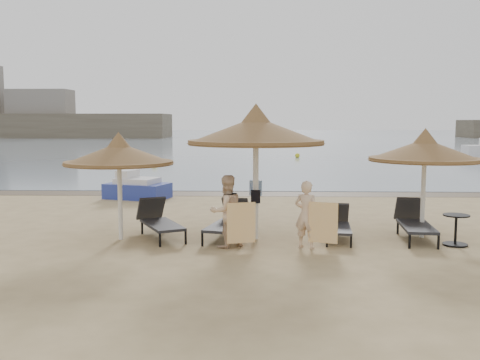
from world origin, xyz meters
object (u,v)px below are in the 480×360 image
at_px(lounger_far_right, 414,221).
at_px(person_right, 306,209).
at_px(lounger_far_left, 159,220).
at_px(side_table, 456,231).
at_px(person_left, 226,205).
at_px(palapa_right, 425,151).
at_px(lounger_near_left, 229,221).
at_px(palapa_center, 256,131).
at_px(lounger_near_right, 337,224).
at_px(palapa_left, 119,154).
at_px(pedal_boat, 137,188).

distance_m(lounger_far_right, person_right, 3.01).
xyz_separation_m(lounger_far_left, side_table, (7.08, -0.75, -0.07)).
xyz_separation_m(lounger_far_left, person_left, (1.76, -1.08, 0.55)).
distance_m(lounger_far_right, person_left, 4.74).
bearing_deg(palapa_right, lounger_near_left, -178.40).
xyz_separation_m(palapa_center, lounger_far_right, (3.91, 0.18, -2.21)).
bearing_deg(lounger_near_right, person_left, -153.29).
bearing_deg(lounger_near_right, palapa_right, 11.34).
height_order(palapa_center, person_left, palapa_center).
bearing_deg(lounger_near_left, person_right, -17.15).
height_order(lounger_near_right, side_table, lounger_near_right).
distance_m(palapa_left, palapa_center, 3.34).
height_order(palapa_left, side_table, palapa_left).
height_order(palapa_center, lounger_near_left, palapa_center).
distance_m(lounger_far_left, pedal_boat, 6.86).
height_order(lounger_far_right, person_right, person_right).
xyz_separation_m(lounger_near_right, person_left, (-2.69, -1.00, 0.60)).
bearing_deg(lounger_near_right, side_table, -8.06).
relative_size(palapa_center, palapa_right, 1.22).
distance_m(palapa_left, person_right, 4.66).
relative_size(palapa_left, lounger_near_left, 1.22).
relative_size(palapa_left, palapa_center, 0.79).
distance_m(palapa_center, pedal_boat, 8.39).
distance_m(person_right, pedal_boat, 9.51).
bearing_deg(lounger_near_left, side_table, 6.00).
bearing_deg(palapa_center, lounger_near_left, 165.83).
relative_size(lounger_far_left, side_table, 2.96).
bearing_deg(palapa_right, side_table, -59.21).
relative_size(lounger_near_left, lounger_near_right, 1.16).
xyz_separation_m(palapa_left, lounger_far_left, (0.87, 0.38, -1.67)).
xyz_separation_m(side_table, person_right, (-3.50, -0.36, 0.56)).
distance_m(palapa_right, lounger_near_right, 2.79).
height_order(lounger_near_right, person_right, person_right).
bearing_deg(lounger_far_right, palapa_center, -172.01).
distance_m(palapa_center, lounger_far_right, 4.50).
relative_size(lounger_near_right, side_table, 2.58).
height_order(palapa_center, person_right, palapa_center).
bearing_deg(person_left, palapa_center, -159.07).
bearing_deg(palapa_left, lounger_near_right, 3.22).
xyz_separation_m(palapa_center, lounger_far_left, (-2.43, 0.19, -2.21)).
relative_size(palapa_left, side_table, 3.65).
bearing_deg(lounger_near_right, palapa_center, -170.49).
relative_size(lounger_far_left, person_left, 1.11).
bearing_deg(palapa_left, lounger_near_left, 7.62).
bearing_deg(lounger_far_left, person_left, -58.66).
bearing_deg(palapa_center, person_left, -126.98).
relative_size(side_table, person_left, 0.38).
distance_m(palapa_left, person_left, 2.94).
relative_size(lounger_far_left, pedal_boat, 0.84).
distance_m(lounger_near_right, side_table, 2.72).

